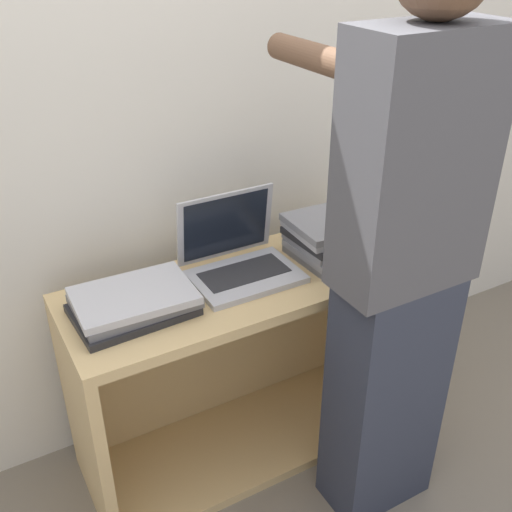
{
  "coord_description": "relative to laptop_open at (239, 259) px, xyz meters",
  "views": [
    {
      "loc": [
        -0.78,
        -1.23,
        1.74
      ],
      "look_at": [
        0.0,
        0.16,
        0.85
      ],
      "focal_mm": 42.0,
      "sensor_mm": 36.0,
      "label": 1
    }
  ],
  "objects": [
    {
      "name": "laptop_open",
      "position": [
        0.0,
        0.0,
        0.0
      ],
      "size": [
        0.34,
        0.27,
        0.26
      ],
      "color": "#B7B7BC",
      "rests_on": "cart"
    },
    {
      "name": "cart",
      "position": [
        0.0,
        0.02,
        -0.42
      ],
      "size": [
        1.19,
        0.45,
        0.73
      ],
      "color": "tan",
      "rests_on": "ground_plane"
    },
    {
      "name": "laptop_stack_right",
      "position": [
        0.37,
        -0.05,
        0.02
      ],
      "size": [
        0.36,
        0.26,
        0.14
      ],
      "color": "slate",
      "rests_on": "cart"
    },
    {
      "name": "wall_back",
      "position": [
        0.0,
        0.29,
        0.42
      ],
      "size": [
        8.0,
        0.05,
        2.4
      ],
      "color": "silver",
      "rests_on": "ground_plane"
    },
    {
      "name": "person",
      "position": [
        0.28,
        -0.44,
        0.12
      ],
      "size": [
        0.4,
        0.54,
        1.77
      ],
      "color": "#2D3342",
      "rests_on": "ground_plane"
    },
    {
      "name": "ground_plane",
      "position": [
        0.0,
        -0.27,
        -0.78
      ],
      "size": [
        12.0,
        12.0,
        0.0
      ],
      "primitive_type": "plane",
      "color": "#756B5B"
    },
    {
      "name": "laptop_stack_left",
      "position": [
        -0.37,
        -0.05,
        -0.02
      ],
      "size": [
        0.36,
        0.26,
        0.07
      ],
      "color": "#232326",
      "rests_on": "cart"
    }
  ]
}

